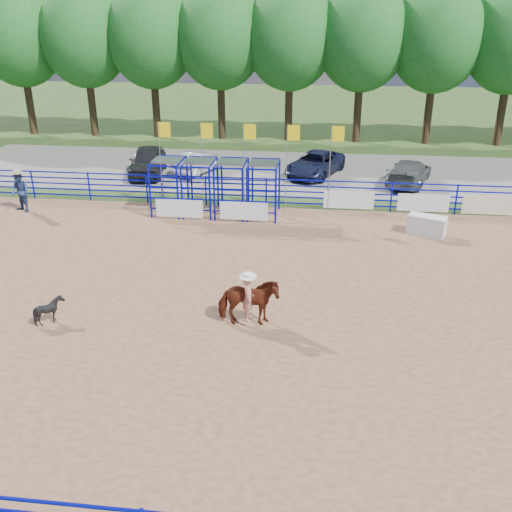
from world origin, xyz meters
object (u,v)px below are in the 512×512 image
car_a (148,161)px  car_c (315,164)px  car_b (198,162)px  announcer_table (427,225)px  spectator_cowboy (20,192)px  horse_and_rider (248,299)px  calf (49,310)px  car_d (409,172)px

car_a → car_c: (9.78, 1.02, -0.13)m
car_b → car_c: (6.91, 0.26, 0.04)m
car_c → announcer_table: bearing=-40.4°
announcer_table → spectator_cowboy: (-18.83, 0.83, 0.58)m
horse_and_rider → calf: (-6.13, -0.58, -0.46)m
car_b → car_d: 12.17m
car_c → car_a: bearing=-153.2°
announcer_table → horse_and_rider: 10.82m
car_c → car_d: bearing=7.2°
car_d → car_a: bearing=16.8°
spectator_cowboy → announcer_table: bearing=-2.5°
spectator_cowboy → car_a: spectator_cowboy is taller
calf → car_a: car_a is taller
horse_and_rider → car_c: size_ratio=0.51×
calf → spectator_cowboy: size_ratio=0.43×
announcer_table → car_c: 10.44m
spectator_cowboy → car_a: (4.04, 7.31, -0.20)m
calf → car_c: (7.73, 18.28, 0.23)m
horse_and_rider → car_d: bearing=67.4°
car_c → horse_and_rider: bearing=-74.3°
car_c → car_b: bearing=-156.9°
car_a → car_b: size_ratio=1.22×
spectator_cowboy → car_c: size_ratio=0.41×
car_c → car_d: size_ratio=1.04×
car_d → car_c: bearing=4.1°
announcer_table → car_d: (0.20, 7.89, 0.25)m
horse_and_rider → car_a: size_ratio=0.52×
horse_and_rider → spectator_cowboy: 15.39m
calf → spectator_cowboy: 11.68m
calf → car_d: (12.95, 17.02, 0.23)m
announcer_table → horse_and_rider: size_ratio=0.63×
announcer_table → calf: bearing=-144.4°
announcer_table → car_b: bearing=143.3°
calf → car_b: (0.82, 18.02, 0.20)m
calf → car_a: size_ratio=0.18×
announcer_table → spectator_cowboy: size_ratio=0.79×
car_b → car_c: bearing=-157.8°
spectator_cowboy → car_d: (19.03, 7.06, -0.33)m
car_a → car_d: car_a is taller
calf → spectator_cowboy: bearing=32.1°
announcer_table → car_b: 14.88m
announcer_table → car_d: size_ratio=0.34×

